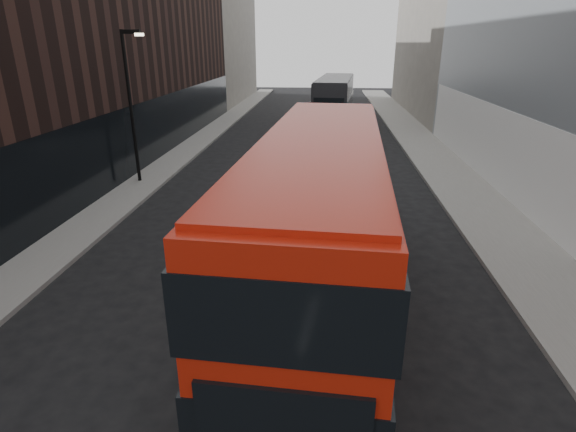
% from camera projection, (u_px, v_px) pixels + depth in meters
% --- Properties ---
extents(sidewalk_right, '(3.00, 80.00, 0.15)m').
position_uv_depth(sidewalk_right, '(432.00, 155.00, 27.78)').
color(sidewalk_right, slate).
rests_on(sidewalk_right, ground).
extents(sidewalk_left, '(2.00, 80.00, 0.15)m').
position_uv_depth(sidewalk_left, '(187.00, 151.00, 29.00)').
color(sidewalk_left, slate).
rests_on(sidewalk_left, ground).
extents(building_victorian, '(6.50, 24.00, 21.00)m').
position_uv_depth(building_victorian, '(442.00, 7.00, 41.66)').
color(building_victorian, slate).
rests_on(building_victorian, ground).
extents(building_left_mid, '(5.00, 24.00, 14.00)m').
position_uv_depth(building_left_mid, '(151.00, 36.00, 31.41)').
color(building_left_mid, black).
rests_on(building_left_mid, ground).
extents(building_left_far, '(5.00, 20.00, 13.00)m').
position_uv_depth(building_left_far, '(221.00, 43.00, 52.04)').
color(building_left_far, slate).
rests_on(building_left_far, ground).
extents(street_lamp, '(1.06, 0.22, 7.00)m').
position_uv_depth(street_lamp, '(131.00, 98.00, 21.03)').
color(street_lamp, black).
rests_on(street_lamp, sidewalk_left).
extents(red_bus, '(3.43, 11.77, 4.70)m').
position_uv_depth(red_bus, '(320.00, 221.00, 10.75)').
color(red_bus, '#9E1709').
rests_on(red_bus, ground).
extents(grey_bus, '(3.82, 12.07, 3.84)m').
position_uv_depth(grey_bus, '(335.00, 99.00, 38.77)').
color(grey_bus, black).
rests_on(grey_bus, ground).
extents(car_a, '(2.10, 4.60, 1.53)m').
position_uv_depth(car_a, '(355.00, 197.00, 18.10)').
color(car_a, black).
rests_on(car_a, ground).
extents(car_b, '(1.69, 4.56, 1.49)m').
position_uv_depth(car_b, '(332.00, 156.00, 24.78)').
color(car_b, gray).
rests_on(car_b, ground).
extents(car_c, '(2.04, 4.43, 1.25)m').
position_uv_depth(car_c, '(357.00, 137.00, 30.22)').
color(car_c, black).
rests_on(car_c, ground).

